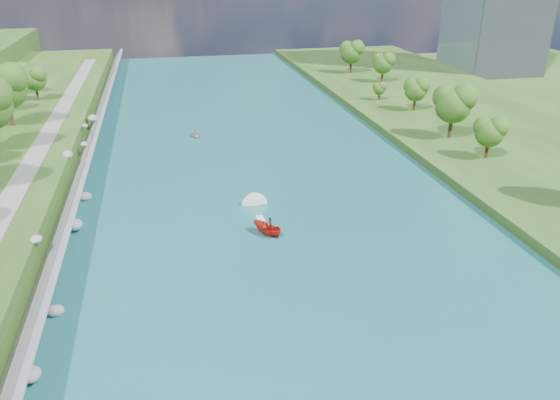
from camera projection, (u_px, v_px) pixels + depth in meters
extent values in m
plane|color=#2D5119|center=(293.00, 258.00, 61.69)|extent=(260.00, 260.00, 0.00)
cube|color=#185B5E|center=(261.00, 190.00, 79.52)|extent=(55.00, 240.00, 0.10)
cube|color=#2D5119|center=(559.00, 161.00, 88.92)|extent=(44.00, 240.00, 1.50)
cube|color=slate|center=(73.00, 194.00, 73.75)|extent=(3.54, 236.00, 4.05)
ellipsoid|color=gray|center=(31.00, 374.00, 42.94)|extent=(1.50, 1.71, 1.10)
ellipsoid|color=gray|center=(55.00, 311.00, 51.50)|extent=(1.63, 1.31, 1.13)
ellipsoid|color=gray|center=(36.00, 239.00, 58.15)|extent=(1.32, 1.63, 0.74)
ellipsoid|color=gray|center=(75.00, 225.00, 67.01)|extent=(1.80, 1.99, 1.43)
ellipsoid|color=gray|center=(85.00, 197.00, 76.12)|extent=(1.86, 1.65, 1.24)
ellipsoid|color=gray|center=(67.00, 155.00, 82.90)|extent=(1.64, 2.05, 1.23)
ellipsoid|color=gray|center=(84.00, 144.00, 90.90)|extent=(1.14, 0.92, 0.91)
ellipsoid|color=gray|center=(85.00, 126.00, 97.67)|extent=(1.10, 1.27, 0.73)
ellipsoid|color=gray|center=(92.00, 118.00, 104.63)|extent=(1.83, 2.34, 1.32)
cube|color=gray|center=(18.00, 186.00, 71.73)|extent=(3.00, 200.00, 0.10)
ellipsoid|color=#225416|center=(6.00, 89.00, 95.12)|extent=(7.83, 7.83, 13.05)
ellipsoid|color=#225416|center=(35.00, 80.00, 113.49)|extent=(4.97, 4.97, 8.29)
ellipsoid|color=#225416|center=(20.00, 75.00, 119.24)|extent=(4.88, 4.88, 8.14)
ellipsoid|color=#225416|center=(489.00, 134.00, 86.25)|extent=(4.85, 4.85, 8.08)
ellipsoid|color=#225416|center=(453.00, 107.00, 95.64)|extent=(6.75, 6.75, 11.25)
ellipsoid|color=#225416|center=(416.00, 91.00, 113.55)|extent=(4.92, 4.92, 8.20)
ellipsoid|color=#225416|center=(379.00, 89.00, 122.67)|extent=(2.87, 2.87, 4.78)
ellipsoid|color=#225416|center=(383.00, 65.00, 139.66)|extent=(5.33, 5.33, 8.88)
ellipsoid|color=#225416|center=(351.00, 54.00, 150.39)|extent=(6.28, 6.28, 10.46)
imported|color=red|center=(267.00, 229.00, 66.32)|extent=(3.75, 4.14, 1.58)
imported|color=#66605B|center=(264.00, 228.00, 65.73)|extent=(0.65, 0.49, 1.62)
imported|color=#66605B|center=(270.00, 224.00, 66.71)|extent=(0.98, 0.94, 1.59)
cube|color=white|center=(263.00, 223.00, 69.30)|extent=(0.90, 5.00, 0.06)
imported|color=#9899A0|center=(195.00, 135.00, 102.74)|extent=(3.10, 3.65, 0.64)
imported|color=#66605B|center=(195.00, 132.00, 102.52)|extent=(0.69, 0.53, 1.26)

